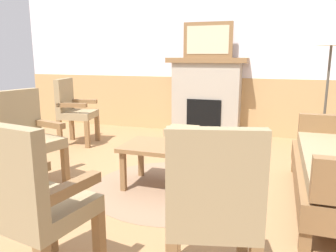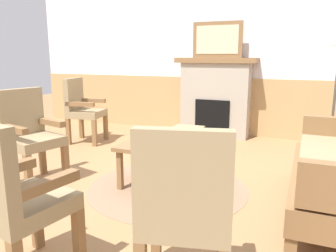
{
  "view_description": "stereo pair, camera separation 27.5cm",
  "coord_description": "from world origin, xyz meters",
  "px_view_note": "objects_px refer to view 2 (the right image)",
  "views": [
    {
      "loc": [
        1.14,
        -3.02,
        1.31
      ],
      "look_at": [
        0.0,
        0.35,
        0.55
      ],
      "focal_mm": 35.27,
      "sensor_mm": 36.0,
      "label": 1
    },
    {
      "loc": [
        1.39,
        -2.93,
        1.31
      ],
      "look_at": [
        0.0,
        0.35,
        0.55
      ],
      "focal_mm": 35.27,
      "sensor_mm": 36.0,
      "label": 2
    }
  ],
  "objects_px": {
    "book_on_table": "(187,146)",
    "armchair_by_window_left": "(29,132)",
    "framed_picture": "(217,40)",
    "coffee_table": "(168,151)",
    "footstool": "(187,133)",
    "fireplace": "(216,97)",
    "armchair_front_left": "(185,206)",
    "armchair_front_center": "(12,195)",
    "armchair_near_fireplace": "(82,107)"
  },
  "relations": [
    {
      "from": "framed_picture",
      "to": "armchair_by_window_left",
      "type": "xyz_separation_m",
      "value": [
        -1.22,
        -2.79,
        -1.02
      ]
    },
    {
      "from": "fireplace",
      "to": "armchair_front_left",
      "type": "height_order",
      "value": "fireplace"
    },
    {
      "from": "footstool",
      "to": "armchair_by_window_left",
      "type": "height_order",
      "value": "armchair_by_window_left"
    },
    {
      "from": "coffee_table",
      "to": "armchair_near_fireplace",
      "type": "distance_m",
      "value": 2.26
    },
    {
      "from": "framed_picture",
      "to": "armchair_by_window_left",
      "type": "relative_size",
      "value": 0.82
    },
    {
      "from": "coffee_table",
      "to": "footstool",
      "type": "bearing_deg",
      "value": 101.07
    },
    {
      "from": "footstool",
      "to": "armchair_by_window_left",
      "type": "relative_size",
      "value": 0.41
    },
    {
      "from": "armchair_by_window_left",
      "to": "armchair_near_fireplace",
      "type": "bearing_deg",
      "value": 109.02
    },
    {
      "from": "armchair_near_fireplace",
      "to": "coffee_table",
      "type": "bearing_deg",
      "value": -31.53
    },
    {
      "from": "book_on_table",
      "to": "armchair_by_window_left",
      "type": "height_order",
      "value": "armchair_by_window_left"
    },
    {
      "from": "footstool",
      "to": "armchair_by_window_left",
      "type": "distance_m",
      "value": 2.0
    },
    {
      "from": "footstool",
      "to": "armchair_near_fireplace",
      "type": "bearing_deg",
      "value": -178.85
    },
    {
      "from": "coffee_table",
      "to": "book_on_table",
      "type": "xyz_separation_m",
      "value": [
        0.2,
        0.01,
        0.07
      ]
    },
    {
      "from": "armchair_front_center",
      "to": "framed_picture",
      "type": "bearing_deg",
      "value": 88.62
    },
    {
      "from": "fireplace",
      "to": "book_on_table",
      "type": "distance_m",
      "value": 2.41
    },
    {
      "from": "coffee_table",
      "to": "armchair_near_fireplace",
      "type": "relative_size",
      "value": 0.98
    },
    {
      "from": "coffee_table",
      "to": "armchair_front_center",
      "type": "relative_size",
      "value": 0.98
    },
    {
      "from": "armchair_front_center",
      "to": "book_on_table",
      "type": "bearing_deg",
      "value": 74.49
    },
    {
      "from": "framed_picture",
      "to": "coffee_table",
      "type": "xyz_separation_m",
      "value": [
        0.16,
        -2.39,
        -1.17
      ]
    },
    {
      "from": "book_on_table",
      "to": "armchair_front_center",
      "type": "relative_size",
      "value": 0.19
    },
    {
      "from": "framed_picture",
      "to": "armchair_near_fireplace",
      "type": "xyz_separation_m",
      "value": [
        -1.76,
        -1.2,
        -1.02
      ]
    },
    {
      "from": "armchair_near_fireplace",
      "to": "armchair_front_left",
      "type": "distance_m",
      "value": 3.65
    },
    {
      "from": "fireplace",
      "to": "armchair_front_center",
      "type": "height_order",
      "value": "fireplace"
    },
    {
      "from": "fireplace",
      "to": "book_on_table",
      "type": "height_order",
      "value": "fireplace"
    },
    {
      "from": "footstool",
      "to": "book_on_table",
      "type": "bearing_deg",
      "value": -70.11
    },
    {
      "from": "armchair_by_window_left",
      "to": "framed_picture",
      "type": "bearing_deg",
      "value": 66.47
    },
    {
      "from": "armchair_near_fireplace",
      "to": "armchair_by_window_left",
      "type": "xyz_separation_m",
      "value": [
        0.55,
        -1.59,
        0.0
      ]
    },
    {
      "from": "armchair_by_window_left",
      "to": "armchair_front_left",
      "type": "distance_m",
      "value": 2.28
    },
    {
      "from": "book_on_table",
      "to": "armchair_front_left",
      "type": "height_order",
      "value": "armchair_front_left"
    },
    {
      "from": "armchair_front_left",
      "to": "armchair_by_window_left",
      "type": "bearing_deg",
      "value": 154.8
    },
    {
      "from": "armchair_near_fireplace",
      "to": "fireplace",
      "type": "bearing_deg",
      "value": 34.33
    },
    {
      "from": "book_on_table",
      "to": "armchair_front_center",
      "type": "bearing_deg",
      "value": -105.51
    },
    {
      "from": "framed_picture",
      "to": "armchair_by_window_left",
      "type": "distance_m",
      "value": 3.21
    },
    {
      "from": "book_on_table",
      "to": "armchair_by_window_left",
      "type": "bearing_deg",
      "value": -165.24
    },
    {
      "from": "footstool",
      "to": "coffee_table",
      "type": "bearing_deg",
      "value": -78.93
    },
    {
      "from": "framed_picture",
      "to": "armchair_front_left",
      "type": "xyz_separation_m",
      "value": [
        0.85,
        -3.76,
        -1.02
      ]
    },
    {
      "from": "book_on_table",
      "to": "armchair_near_fireplace",
      "type": "height_order",
      "value": "armchair_near_fireplace"
    },
    {
      "from": "book_on_table",
      "to": "fireplace",
      "type": "bearing_deg",
      "value": 98.61
    },
    {
      "from": "fireplace",
      "to": "armchair_near_fireplace",
      "type": "relative_size",
      "value": 1.33
    },
    {
      "from": "framed_picture",
      "to": "book_on_table",
      "type": "height_order",
      "value": "framed_picture"
    },
    {
      "from": "fireplace",
      "to": "coffee_table",
      "type": "relative_size",
      "value": 1.35
    },
    {
      "from": "framed_picture",
      "to": "armchair_front_center",
      "type": "bearing_deg",
      "value": -91.38
    },
    {
      "from": "footstool",
      "to": "armchair_near_fireplace",
      "type": "xyz_separation_m",
      "value": [
        -1.69,
        -0.03,
        0.25
      ]
    },
    {
      "from": "book_on_table",
      "to": "armchair_by_window_left",
      "type": "distance_m",
      "value": 1.63
    },
    {
      "from": "book_on_table",
      "to": "framed_picture",
      "type": "bearing_deg",
      "value": 98.61
    },
    {
      "from": "coffee_table",
      "to": "armchair_by_window_left",
      "type": "bearing_deg",
      "value": -163.55
    },
    {
      "from": "book_on_table",
      "to": "armchair_by_window_left",
      "type": "relative_size",
      "value": 0.19
    },
    {
      "from": "footstool",
      "to": "armchair_front_left",
      "type": "bearing_deg",
      "value": -70.4
    },
    {
      "from": "footstool",
      "to": "framed_picture",
      "type": "bearing_deg",
      "value": 86.26
    },
    {
      "from": "coffee_table",
      "to": "footstool",
      "type": "relative_size",
      "value": 2.4
    }
  ]
}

